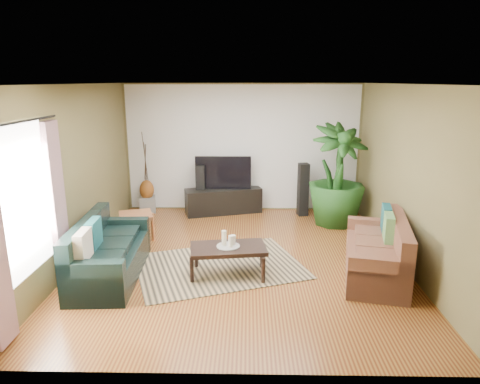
{
  "coord_description": "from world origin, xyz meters",
  "views": [
    {
      "loc": [
        0.13,
        -6.3,
        2.75
      ],
      "look_at": [
        0.0,
        0.2,
        1.05
      ],
      "focal_mm": 32.0,
      "sensor_mm": 36.0,
      "label": 1
    }
  ],
  "objects_px": {
    "speaker_right": "(303,190)",
    "coffee_table": "(228,261)",
    "sofa_left": "(110,249)",
    "vase": "(147,190)",
    "speaker_left": "(201,189)",
    "tv_stand": "(223,201)",
    "pedestal": "(148,204)",
    "television": "(223,172)",
    "side_table": "(137,230)",
    "sofa_right": "(376,247)",
    "potted_plant": "(337,175)"
  },
  "relations": [
    {
      "from": "tv_stand",
      "to": "vase",
      "type": "relative_size",
      "value": 3.75
    },
    {
      "from": "sofa_left",
      "to": "pedestal",
      "type": "height_order",
      "value": "sofa_left"
    },
    {
      "from": "speaker_right",
      "to": "pedestal",
      "type": "height_order",
      "value": "speaker_right"
    },
    {
      "from": "speaker_left",
      "to": "speaker_right",
      "type": "distance_m",
      "value": 2.15
    },
    {
      "from": "potted_plant",
      "to": "coffee_table",
      "type": "bearing_deg",
      "value": -130.22
    },
    {
      "from": "vase",
      "to": "side_table",
      "type": "relative_size",
      "value": 0.75
    },
    {
      "from": "television",
      "to": "speaker_right",
      "type": "height_order",
      "value": "television"
    },
    {
      "from": "vase",
      "to": "tv_stand",
      "type": "bearing_deg",
      "value": -1.51
    },
    {
      "from": "tv_stand",
      "to": "pedestal",
      "type": "bearing_deg",
      "value": 162.34
    },
    {
      "from": "pedestal",
      "to": "side_table",
      "type": "relative_size",
      "value": 0.59
    },
    {
      "from": "speaker_left",
      "to": "side_table",
      "type": "relative_size",
      "value": 1.84
    },
    {
      "from": "sofa_right",
      "to": "pedestal",
      "type": "xyz_separation_m",
      "value": [
        -4.01,
        3.02,
        -0.26
      ]
    },
    {
      "from": "sofa_right",
      "to": "speaker_right",
      "type": "bearing_deg",
      "value": -153.65
    },
    {
      "from": "coffee_table",
      "to": "vase",
      "type": "relative_size",
      "value": 2.53
    },
    {
      "from": "sofa_left",
      "to": "speaker_right",
      "type": "relative_size",
      "value": 1.7
    },
    {
      "from": "sofa_left",
      "to": "speaker_left",
      "type": "bearing_deg",
      "value": -20.63
    },
    {
      "from": "sofa_left",
      "to": "vase",
      "type": "height_order",
      "value": "sofa_left"
    },
    {
      "from": "coffee_table",
      "to": "television",
      "type": "height_order",
      "value": "television"
    },
    {
      "from": "speaker_left",
      "to": "speaker_right",
      "type": "height_order",
      "value": "speaker_right"
    },
    {
      "from": "tv_stand",
      "to": "television",
      "type": "distance_m",
      "value": 0.61
    },
    {
      "from": "vase",
      "to": "side_table",
      "type": "distance_m",
      "value": 1.97
    },
    {
      "from": "sofa_right",
      "to": "speaker_left",
      "type": "bearing_deg",
      "value": -123.41
    },
    {
      "from": "tv_stand",
      "to": "side_table",
      "type": "xyz_separation_m",
      "value": [
        -1.38,
        -1.9,
        0.02
      ]
    },
    {
      "from": "speaker_left",
      "to": "speaker_right",
      "type": "bearing_deg",
      "value": -4.37
    },
    {
      "from": "coffee_table",
      "to": "vase",
      "type": "bearing_deg",
      "value": 113.71
    },
    {
      "from": "coffee_table",
      "to": "speaker_left",
      "type": "height_order",
      "value": "speaker_left"
    },
    {
      "from": "sofa_right",
      "to": "tv_stand",
      "type": "bearing_deg",
      "value": -128.9
    },
    {
      "from": "potted_plant",
      "to": "television",
      "type": "bearing_deg",
      "value": 162.82
    },
    {
      "from": "pedestal",
      "to": "side_table",
      "type": "xyz_separation_m",
      "value": [
        0.26,
        -1.95,
        0.12
      ]
    },
    {
      "from": "sofa_right",
      "to": "side_table",
      "type": "bearing_deg",
      "value": -93.45
    },
    {
      "from": "vase",
      "to": "pedestal",
      "type": "bearing_deg",
      "value": 0.0
    },
    {
      "from": "speaker_right",
      "to": "coffee_table",
      "type": "bearing_deg",
      "value": -125.38
    },
    {
      "from": "sofa_right",
      "to": "speaker_right",
      "type": "distance_m",
      "value": 2.94
    },
    {
      "from": "tv_stand",
      "to": "pedestal",
      "type": "relative_size",
      "value": 4.8
    },
    {
      "from": "speaker_left",
      "to": "pedestal",
      "type": "bearing_deg",
      "value": 174.28
    },
    {
      "from": "speaker_right",
      "to": "vase",
      "type": "relative_size",
      "value": 2.59
    },
    {
      "from": "sofa_left",
      "to": "side_table",
      "type": "xyz_separation_m",
      "value": [
        0.07,
        1.2,
        -0.14
      ]
    },
    {
      "from": "tv_stand",
      "to": "pedestal",
      "type": "height_order",
      "value": "tv_stand"
    },
    {
      "from": "speaker_left",
      "to": "coffee_table",
      "type": "bearing_deg",
      "value": -78.48
    },
    {
      "from": "coffee_table",
      "to": "sofa_left",
      "type": "bearing_deg",
      "value": 174.61
    },
    {
      "from": "potted_plant",
      "to": "vase",
      "type": "relative_size",
      "value": 4.63
    },
    {
      "from": "tv_stand",
      "to": "sofa_left",
      "type": "bearing_deg",
      "value": -131.12
    },
    {
      "from": "television",
      "to": "side_table",
      "type": "height_order",
      "value": "television"
    },
    {
      "from": "coffee_table",
      "to": "side_table",
      "type": "distance_m",
      "value": 1.97
    },
    {
      "from": "tv_stand",
      "to": "speaker_left",
      "type": "bearing_deg",
      "value": 167.76
    },
    {
      "from": "potted_plant",
      "to": "pedestal",
      "type": "distance_m",
      "value": 4.03
    },
    {
      "from": "sofa_right",
      "to": "television",
      "type": "xyz_separation_m",
      "value": [
        -2.37,
        3.0,
        0.45
      ]
    },
    {
      "from": "speaker_left",
      "to": "side_table",
      "type": "distance_m",
      "value": 2.09
    },
    {
      "from": "television",
      "to": "potted_plant",
      "type": "distance_m",
      "value": 2.34
    },
    {
      "from": "television",
      "to": "potted_plant",
      "type": "relative_size",
      "value": 0.59
    }
  ]
}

